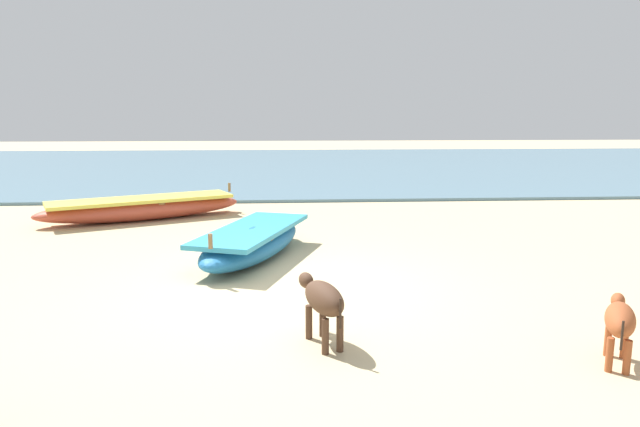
{
  "coord_description": "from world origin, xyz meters",
  "views": [
    {
      "loc": [
        -0.03,
        -6.89,
        2.23
      ],
      "look_at": [
        0.57,
        2.26,
        0.6
      ],
      "focal_mm": 31.62,
      "sensor_mm": 36.0,
      "label": 1
    }
  ],
  "objects": [
    {
      "name": "sea_water",
      "position": [
        0.0,
        17.21,
        0.04
      ],
      "size": [
        60.0,
        20.0,
        0.08
      ],
      "primitive_type": "cube",
      "color": "slate",
      "rests_on": "ground"
    },
    {
      "name": "calf_far_dark",
      "position": [
        0.34,
        -1.67,
        0.45
      ],
      "size": [
        0.51,
        0.94,
        0.63
      ],
      "rotation": [
        0.0,
        0.0,
        1.92
      ],
      "color": "#4C3323",
      "rests_on": "ground"
    },
    {
      "name": "ground",
      "position": [
        0.0,
        0.0,
        0.0
      ],
      "size": [
        80.0,
        80.0,
        0.0
      ],
      "primitive_type": "plane",
      "color": "#CCB789"
    },
    {
      "name": "fishing_boat_5",
      "position": [
        -0.52,
        1.73,
        0.26
      ],
      "size": [
        1.96,
        3.25,
        0.68
      ],
      "rotation": [
        0.0,
        0.0,
        4.37
      ],
      "color": "#1E669E",
      "rests_on": "ground"
    },
    {
      "name": "calf_near_rust",
      "position": [
        2.96,
        -2.29,
        0.41
      ],
      "size": [
        0.56,
        0.82,
        0.56
      ],
      "rotation": [
        0.0,
        0.0,
        1.07
      ],
      "color": "#9E4C28",
      "rests_on": "ground"
    },
    {
      "name": "fishing_boat_2",
      "position": [
        -3.03,
        5.13,
        0.26
      ],
      "size": [
        4.26,
        2.7,
        0.67
      ],
      "rotation": [
        0.0,
        0.0,
        0.44
      ],
      "color": "#B74733",
      "rests_on": "ground"
    }
  ]
}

